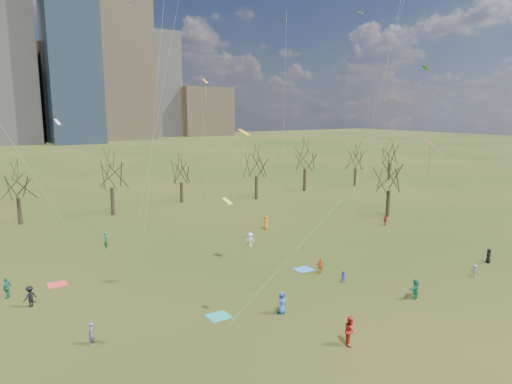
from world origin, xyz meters
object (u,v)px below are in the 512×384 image
blanket_teal (219,316)px  blanket_navy (304,269)px  person_4 (320,266)px  blanket_crimson (57,284)px  person_0 (282,303)px  person_2 (350,331)px

blanket_teal → blanket_navy: bearing=21.9°
blanket_navy → person_4: person_4 is taller
blanket_navy → blanket_crimson: bearing=157.7°
blanket_teal → blanket_navy: same height
blanket_navy → person_0: 9.95m
person_0 → person_4: bearing=11.9°
blanket_crimson → person_0: size_ratio=0.93×
blanket_teal → person_2: person_2 is taller
blanket_teal → person_2: (5.37, -8.18, 0.96)m
blanket_navy → person_4: size_ratio=1.08×
blanket_teal → person_2: 9.84m
person_0 → person_2: 6.23m
person_2 → person_4: bearing=7.4°
blanket_crimson → person_2: size_ratio=0.82×
person_2 → blanket_navy: bearing=13.1°
person_0 → person_2: bearing=-99.8°
blanket_teal → person_4: (12.14, 2.86, 0.73)m
blanket_teal → person_2: size_ratio=0.82×
person_0 → person_4: (7.88, 4.91, -0.11)m
person_2 → person_0: bearing=49.2°
blanket_crimson → person_4: bearing=-25.8°
blanket_teal → person_0: person_0 is taller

